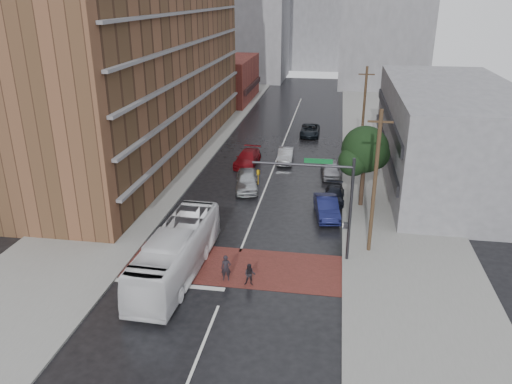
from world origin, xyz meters
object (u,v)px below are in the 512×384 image
at_px(transit_bus, 176,252).
at_px(suv_travel, 310,130).
at_px(car_travel_c, 247,158).
at_px(car_parked_far, 331,168).
at_px(pedestrian_b, 250,275).
at_px(pedestrian_a, 226,268).
at_px(car_parked_near, 327,207).
at_px(car_parked_mid, 334,195).
at_px(car_travel_a, 247,181).
at_px(car_travel_b, 286,155).

bearing_deg(transit_bus, suv_travel, 81.59).
relative_size(car_travel_c, car_parked_far, 1.14).
bearing_deg(car_travel_c, pedestrian_b, -76.14).
relative_size(pedestrian_b, car_parked_far, 0.31).
distance_m(pedestrian_a, car_parked_near, 12.16).
xyz_separation_m(pedestrian_a, car_parked_mid, (6.45, 13.96, -0.25)).
relative_size(pedestrian_a, car_parked_near, 0.35).
xyz_separation_m(transit_bus, car_parked_far, (9.19, 20.17, -0.79)).
bearing_deg(suv_travel, pedestrian_b, -92.19).
bearing_deg(pedestrian_a, suv_travel, 75.23).
distance_m(suv_travel, car_parked_mid, 21.36).
bearing_deg(car_parked_mid, pedestrian_b, -108.80).
bearing_deg(suv_travel, car_parked_far, -78.55).
distance_m(car_travel_a, car_travel_b, 8.89).
relative_size(transit_bus, suv_travel, 2.24).
distance_m(pedestrian_a, car_travel_a, 15.56).
relative_size(suv_travel, car_parked_mid, 1.22).
relative_size(car_travel_b, suv_travel, 0.89).
bearing_deg(car_travel_a, car_parked_far, 23.21).
bearing_deg(car_parked_mid, car_travel_a, 169.25).
xyz_separation_m(pedestrian_b, car_parked_far, (4.43, 20.67, 0.06)).
bearing_deg(suv_travel, car_parked_near, -83.16).
xyz_separation_m(car_travel_b, car_parked_far, (4.81, -3.63, 0.04)).
bearing_deg(car_travel_a, transit_bus, -106.29).
bearing_deg(car_travel_c, car_travel_b, 26.51).
height_order(transit_bus, car_parked_mid, transit_bus).
bearing_deg(car_parked_mid, car_travel_c, 137.50).
bearing_deg(car_parked_near, car_travel_a, 137.69).
relative_size(pedestrian_a, suv_travel, 0.34).
bearing_deg(car_parked_far, car_travel_c, 162.24).
bearing_deg(pedestrian_a, car_travel_b, 77.45).
bearing_deg(suv_travel, pedestrian_a, -94.74).
height_order(pedestrian_a, car_travel_c, pedestrian_a).
bearing_deg(car_parked_near, pedestrian_a, -127.89).
bearing_deg(car_travel_c, car_travel_a, -76.97).
xyz_separation_m(car_travel_a, car_travel_c, (-1.17, 6.86, -0.10)).
distance_m(transit_bus, car_travel_c, 22.19).
distance_m(car_travel_c, car_parked_near, 14.49).
xyz_separation_m(car_travel_a, car_parked_mid, (7.94, -1.53, -0.27)).
relative_size(car_travel_b, car_parked_near, 0.93).
xyz_separation_m(pedestrian_a, car_parked_near, (5.88, 10.64, -0.05)).
distance_m(pedestrian_b, suv_travel, 35.41).
distance_m(transit_bus, car_parked_far, 22.18).
relative_size(car_parked_near, car_parked_far, 1.05).
bearing_deg(car_travel_b, pedestrian_a, -94.47).
xyz_separation_m(car_travel_b, car_parked_near, (4.72, -13.34, 0.05)).
distance_m(car_parked_mid, car_parked_far, 6.40).
height_order(car_travel_c, car_parked_far, car_parked_far).
bearing_deg(car_parked_mid, car_travel_b, 118.00).
bearing_deg(car_parked_far, pedestrian_b, -106.78).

